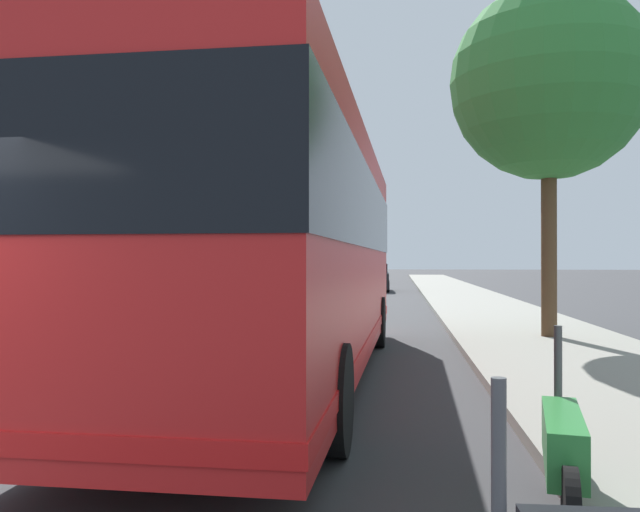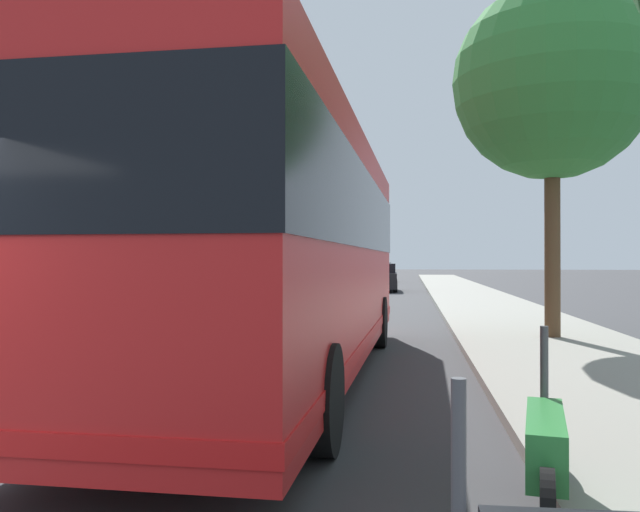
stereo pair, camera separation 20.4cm
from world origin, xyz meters
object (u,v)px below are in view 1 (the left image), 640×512
coach_bus (284,244)px  roadside_tree_mid_block (549,83)px  motorcycle_angled (563,453)px  car_far_distant (370,273)px  car_oncoming (372,278)px  car_side_street (314,273)px

coach_bus → roadside_tree_mid_block: (4.63, -4.80, 3.45)m
motorcycle_angled → car_far_distant: 45.07m
coach_bus → car_oncoming: 26.19m
motorcycle_angled → coach_bus: bearing=40.2°
roadside_tree_mid_block → coach_bus: bearing=133.9°
coach_bus → car_oncoming: bearing=0.8°
car_oncoming → car_far_distant: (13.96, 0.71, -0.01)m
car_oncoming → roadside_tree_mid_block: size_ratio=0.58×
motorcycle_angled → car_oncoming: 31.10m
car_oncoming → car_far_distant: car_oncoming is taller
car_oncoming → car_side_street: bearing=21.6°
car_oncoming → motorcycle_angled: bearing=-176.8°
car_side_street → car_far_distant: bearing=124.7°
coach_bus → car_far_distant: coach_bus is taller
coach_bus → roadside_tree_mid_block: size_ratio=1.50×
car_side_street → roadside_tree_mid_block: size_ratio=0.57×
car_side_street → coach_bus: bearing=3.8°
car_side_street → car_oncoming: car_side_street is taller
car_oncoming → car_far_distant: bearing=1.6°
car_side_street → car_far_distant: (3.03, -3.93, 0.00)m
coach_bus → car_side_street: bearing=8.1°
car_oncoming → roadside_tree_mid_block: 22.50m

